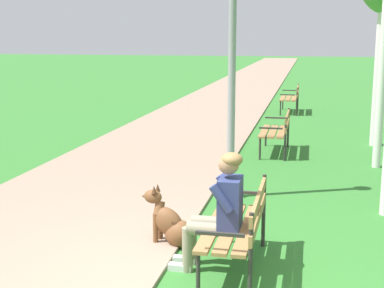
% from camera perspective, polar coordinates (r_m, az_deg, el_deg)
% --- Properties ---
extents(paved_path, '(3.40, 60.00, 0.04)m').
position_cam_1_polar(paved_path, '(29.00, 6.05, 6.49)').
color(paved_path, gray).
rests_on(paved_path, ground).
extents(park_bench_near, '(0.55, 1.50, 0.85)m').
position_cam_1_polar(park_bench_near, '(5.68, 5.03, -8.09)').
color(park_bench_near, olive).
rests_on(park_bench_near, ground).
extents(park_bench_mid, '(0.55, 1.50, 0.85)m').
position_cam_1_polar(park_bench_mid, '(11.36, 8.92, 1.59)').
color(park_bench_mid, olive).
rests_on(park_bench_mid, ground).
extents(park_bench_far, '(0.55, 1.50, 0.85)m').
position_cam_1_polar(park_bench_far, '(17.48, 10.30, 4.89)').
color(park_bench_far, olive).
rests_on(park_bench_far, ground).
extents(person_seated_on_near_bench, '(0.74, 0.49, 1.25)m').
position_cam_1_polar(person_seated_on_near_bench, '(5.60, 2.87, -6.54)').
color(person_seated_on_near_bench, gray).
rests_on(person_seated_on_near_bench, ground).
extents(dog_brown, '(0.83, 0.36, 0.71)m').
position_cam_1_polar(dog_brown, '(6.36, -2.15, -8.33)').
color(dog_brown, brown).
rests_on(dog_brown, ground).
extents(lamp_post_near, '(0.24, 0.24, 3.86)m').
position_cam_1_polar(lamp_post_near, '(7.98, 4.18, 8.41)').
color(lamp_post_near, gray).
rests_on(lamp_post_near, ground).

